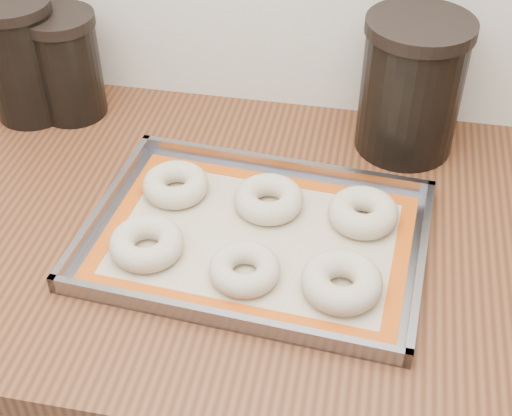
% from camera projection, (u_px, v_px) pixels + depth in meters
% --- Properties ---
extents(cabinet, '(3.00, 0.65, 0.86)m').
position_uv_depth(cabinet, '(162.00, 396.00, 1.35)').
color(cabinet, '#5E665A').
rests_on(cabinet, floor).
extents(countertop, '(3.06, 0.68, 0.04)m').
position_uv_depth(countertop, '(136.00, 218.00, 1.06)').
color(countertop, brown).
rests_on(countertop, cabinet).
extents(baking_tray, '(0.48, 0.36, 0.03)m').
position_uv_depth(baking_tray, '(256.00, 237.00, 0.99)').
color(baking_tray, gray).
rests_on(baking_tray, countertop).
extents(baking_mat, '(0.44, 0.32, 0.00)m').
position_uv_depth(baking_mat, '(256.00, 238.00, 0.99)').
color(baking_mat, '#C6B793').
rests_on(baking_mat, baking_tray).
extents(bagel_front_left, '(0.10, 0.10, 0.03)m').
position_uv_depth(bagel_front_left, '(147.00, 243.00, 0.96)').
color(bagel_front_left, beige).
rests_on(bagel_front_left, baking_mat).
extents(bagel_front_mid, '(0.12, 0.12, 0.03)m').
position_uv_depth(bagel_front_mid, '(245.00, 269.00, 0.92)').
color(bagel_front_mid, beige).
rests_on(bagel_front_mid, baking_mat).
extents(bagel_front_right, '(0.14, 0.14, 0.04)m').
position_uv_depth(bagel_front_right, '(342.00, 282.00, 0.90)').
color(bagel_front_right, beige).
rests_on(bagel_front_right, baking_mat).
extents(bagel_back_left, '(0.10, 0.10, 0.03)m').
position_uv_depth(bagel_back_left, '(176.00, 185.00, 1.05)').
color(bagel_back_left, beige).
rests_on(bagel_back_left, baking_mat).
extents(bagel_back_mid, '(0.12, 0.12, 0.03)m').
position_uv_depth(bagel_back_mid, '(269.00, 199.00, 1.03)').
color(bagel_back_mid, beige).
rests_on(bagel_back_mid, baking_mat).
extents(bagel_back_right, '(0.11, 0.11, 0.04)m').
position_uv_depth(bagel_back_right, '(363.00, 212.00, 1.00)').
color(bagel_back_right, beige).
rests_on(bagel_back_right, baking_mat).
extents(canister_left, '(0.13, 0.13, 0.20)m').
position_uv_depth(canister_left, '(23.00, 59.00, 1.17)').
color(canister_left, black).
rests_on(canister_left, countertop).
extents(canister_mid, '(0.12, 0.12, 0.18)m').
position_uv_depth(canister_mid, '(67.00, 65.00, 1.18)').
color(canister_mid, black).
rests_on(canister_mid, countertop).
extents(canister_right, '(0.16, 0.16, 0.22)m').
position_uv_depth(canister_right, '(411.00, 86.00, 1.09)').
color(canister_right, black).
rests_on(canister_right, countertop).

